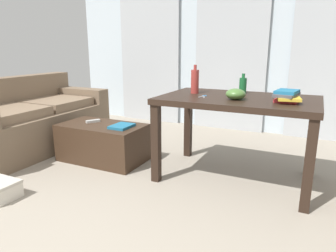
{
  "coord_description": "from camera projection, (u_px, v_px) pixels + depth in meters",
  "views": [
    {
      "loc": [
        1.13,
        -0.77,
        1.16
      ],
      "look_at": [
        -0.15,
        1.87,
        0.41
      ],
      "focal_mm": 32.78,
      "sensor_mm": 36.0,
      "label": 1
    }
  ],
  "objects": [
    {
      "name": "bottle_near",
      "position": [
        243.0,
        85.0,
        2.83
      ],
      "size": [
        0.07,
        0.07,
        0.18
      ],
      "color": "#195B2D",
      "rests_on": "craft_table"
    },
    {
      "name": "wall_back",
      "position": [
        232.0,
        41.0,
        4.29
      ],
      "size": [
        5.05,
        0.1,
        2.49
      ],
      "primitive_type": "cube",
      "color": "silver",
      "rests_on": "ground"
    },
    {
      "name": "tv_remote_primary",
      "position": [
        93.0,
        121.0,
        3.26
      ],
      "size": [
        0.12,
        0.15,
        0.03
      ],
      "primitive_type": "cube",
      "rotation": [
        0.0,
        0.0,
        -0.55
      ],
      "color": "#B7B7B2",
      "rests_on": "coffee_table"
    },
    {
      "name": "bottle_far",
      "position": [
        195.0,
        81.0,
        2.85
      ],
      "size": [
        0.07,
        0.07,
        0.26
      ],
      "color": "#99332D",
      "rests_on": "craft_table"
    },
    {
      "name": "craft_table",
      "position": [
        238.0,
        108.0,
        2.67
      ],
      "size": [
        1.32,
        0.84,
        0.75
      ],
      "color": "black",
      "rests_on": "ground"
    },
    {
      "name": "book_stack",
      "position": [
        287.0,
        96.0,
        2.41
      ],
      "size": [
        0.22,
        0.32,
        0.09
      ],
      "color": "red",
      "rests_on": "craft_table"
    },
    {
      "name": "curtains",
      "position": [
        230.0,
        55.0,
        4.27
      ],
      "size": [
        3.59,
        0.03,
        2.12
      ],
      "color": "#B2B7BC",
      "rests_on": "ground"
    },
    {
      "name": "couch",
      "position": [
        29.0,
        121.0,
        3.62
      ],
      "size": [
        0.9,
        1.81,
        0.82
      ],
      "color": "brown",
      "rests_on": "ground"
    },
    {
      "name": "bowl",
      "position": [
        236.0,
        94.0,
        2.51
      ],
      "size": [
        0.16,
        0.16,
        0.09
      ],
      "primitive_type": "ellipsoid",
      "color": "#477033",
      "rests_on": "craft_table"
    },
    {
      "name": "ground_plane",
      "position": [
        161.0,
        185.0,
        2.67
      ],
      "size": [
        8.72,
        8.72,
        0.0
      ],
      "primitive_type": "plane",
      "color": "gray"
    },
    {
      "name": "scissors",
      "position": [
        204.0,
        96.0,
        2.68
      ],
      "size": [
        0.06,
        0.12,
        0.0
      ],
      "color": "#9EA0A5",
      "rests_on": "craft_table"
    },
    {
      "name": "magazine",
      "position": [
        122.0,
        126.0,
        3.05
      ],
      "size": [
        0.18,
        0.24,
        0.03
      ],
      "primitive_type": "cube",
      "rotation": [
        0.0,
        0.0,
        0.0
      ],
      "color": "#1E668C",
      "rests_on": "coffee_table"
    },
    {
      "name": "coffee_table",
      "position": [
        103.0,
        142.0,
        3.22
      ],
      "size": [
        0.88,
        0.49,
        0.39
      ],
      "color": "#382619",
      "rests_on": "ground"
    }
  ]
}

